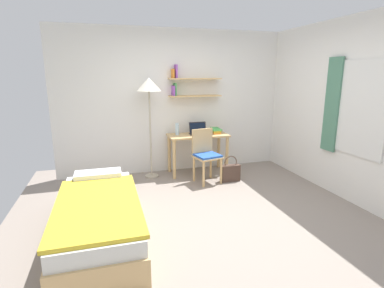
{
  "coord_description": "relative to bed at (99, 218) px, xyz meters",
  "views": [
    {
      "loc": [
        -1.33,
        -3.39,
        1.81
      ],
      "look_at": [
        -0.18,
        0.51,
        0.85
      ],
      "focal_mm": 27.95,
      "sensor_mm": 36.0,
      "label": 1
    }
  ],
  "objects": [
    {
      "name": "bed",
      "position": [
        0.0,
        0.0,
        0.0
      ],
      "size": [
        0.87,
        1.96,
        0.54
      ],
      "color": "tan",
      "rests_on": "ground_plane"
    },
    {
      "name": "handbag",
      "position": [
        2.14,
        1.27,
        -0.08
      ],
      "size": [
        0.33,
        0.11,
        0.45
      ],
      "color": "#4C382D",
      "rests_on": "ground_plane"
    },
    {
      "name": "laptop",
      "position": [
        1.77,
        1.91,
        0.54
      ],
      "size": [
        0.33,
        0.22,
        0.22
      ],
      "color": "black",
      "rests_on": "desk"
    },
    {
      "name": "wall_right",
      "position": [
        3.48,
        0.17,
        1.06
      ],
      "size": [
        0.1,
        4.4,
        2.6
      ],
      "color": "white",
      "rests_on": "ground_plane"
    },
    {
      "name": "book_stack",
      "position": [
        2.1,
        1.88,
        0.54
      ],
      "size": [
        0.18,
        0.23,
        0.11
      ],
      "color": "orange",
      "rests_on": "desk"
    },
    {
      "name": "wall_back",
      "position": [
        1.46,
        2.19,
        1.07
      ],
      "size": [
        4.4,
        0.27,
        2.6
      ],
      "color": "white",
      "rests_on": "ground_plane"
    },
    {
      "name": "standing_lamp",
      "position": [
        0.88,
        1.9,
        1.3
      ],
      "size": [
        0.41,
        0.41,
        1.75
      ],
      "color": "#B2A893",
      "rests_on": "ground_plane"
    },
    {
      "name": "desk",
      "position": [
        1.75,
        1.87,
        0.35
      ],
      "size": [
        1.09,
        0.51,
        0.73
      ],
      "color": "tan",
      "rests_on": "ground_plane"
    },
    {
      "name": "water_bottle",
      "position": [
        1.37,
        1.94,
        0.6
      ],
      "size": [
        0.07,
        0.07,
        0.21
      ],
      "primitive_type": "cylinder",
      "color": "silver",
      "rests_on": "desk"
    },
    {
      "name": "desk_chair",
      "position": [
        1.74,
        1.39,
        0.26
      ],
      "size": [
        0.49,
        0.47,
        0.9
      ],
      "color": "tan",
      "rests_on": "ground_plane"
    },
    {
      "name": "ground_plane",
      "position": [
        1.46,
        0.17,
        -0.24
      ],
      "size": [
        5.28,
        5.28,
        0.0
      ],
      "primitive_type": "plane",
      "color": "gray"
    }
  ]
}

